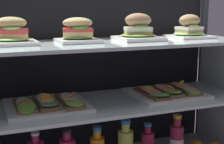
{
  "coord_description": "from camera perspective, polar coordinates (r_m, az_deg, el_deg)",
  "views": [
    {
      "loc": [
        -0.53,
        -1.34,
        0.76
      ],
      "look_at": [
        0.0,
        0.0,
        0.49
      ],
      "focal_mm": 53.34,
      "sensor_mm": 36.0,
      "label": 1
    }
  ],
  "objects": [
    {
      "name": "case_frame",
      "position": [
        1.57,
        -1.48,
        1.09
      ],
      "size": [
        1.32,
        0.47,
        0.91
      ],
      "color": "#333338",
      "rests_on": "ground"
    },
    {
      "name": "riser_lower_tier",
      "position": [
        1.56,
        0.0,
        -10.97
      ],
      "size": [
        1.24,
        0.39,
        0.31
      ],
      "color": "silver",
      "rests_on": "case_base_deck"
    },
    {
      "name": "shelf_lower_glass",
      "position": [
        1.5,
        0.0,
        -5.29
      ],
      "size": [
        1.26,
        0.41,
        0.01
      ],
      "primitive_type": "cube",
      "color": "silver",
      "rests_on": "riser_lower_tier"
    },
    {
      "name": "riser_upper_tier",
      "position": [
        1.47,
        0.0,
        -0.26
      ],
      "size": [
        1.24,
        0.39,
        0.25
      ],
      "color": "silver",
      "rests_on": "shelf_lower_glass"
    },
    {
      "name": "shelf_upper_glass",
      "position": [
        1.45,
        0.0,
        4.94
      ],
      "size": [
        1.26,
        0.41,
        0.01
      ],
      "primitive_type": "cube",
      "color": "silver",
      "rests_on": "riser_upper_tier"
    },
    {
      "name": "plated_roll_sandwich_mid_right",
      "position": [
        1.39,
        -16.87,
        6.16
      ],
      "size": [
        0.19,
        0.19,
        0.11
      ],
      "color": "white",
      "rests_on": "shelf_upper_glass"
    },
    {
      "name": "plated_roll_sandwich_far_left",
      "position": [
        1.42,
        -5.89,
        6.74
      ],
      "size": [
        0.18,
        0.18,
        0.11
      ],
      "color": "white",
      "rests_on": "shelf_upper_glass"
    },
    {
      "name": "plated_roll_sandwich_mid_left",
      "position": [
        1.51,
        4.49,
        7.01
      ],
      "size": [
        0.19,
        0.19,
        0.12
      ],
      "color": "white",
      "rests_on": "shelf_upper_glass"
    },
    {
      "name": "plated_roll_sandwich_left_of_center",
      "position": [
        1.68,
        13.11,
        7.17
      ],
      "size": [
        0.19,
        0.19,
        0.11
      ],
      "color": "white",
      "rests_on": "shelf_upper_glass"
    },
    {
      "name": "open_sandwich_tray_near_right_corner",
      "position": [
        1.43,
        -10.9,
        -5.31
      ],
      "size": [
        0.34,
        0.31,
        0.07
      ],
      "color": "white",
      "rests_on": "shelf_lower_glass"
    },
    {
      "name": "open_sandwich_tray_near_left_corner",
      "position": [
        1.62,
        9.47,
        -3.33
      ],
      "size": [
        0.34,
        0.31,
        0.06
      ],
      "color": "white",
      "rests_on": "shelf_lower_glass"
    },
    {
      "name": "juice_bottle_tucked_behind",
      "position": [
        1.7,
        11.0,
        -11.48
      ],
      "size": [
        0.07,
        0.07,
        0.22
      ],
      "color": "#9E2A47",
      "rests_on": "case_base_deck"
    }
  ]
}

